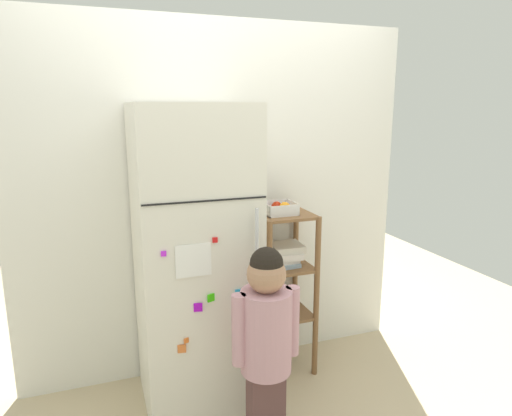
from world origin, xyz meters
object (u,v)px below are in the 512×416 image
(refrigerator, at_px, (195,260))
(child_standing, at_px, (266,331))
(fruit_bin, at_px, (280,209))
(pantry_shelf_unit, at_px, (283,273))

(refrigerator, xyz_separation_m, child_standing, (0.23, -0.53, -0.22))
(fruit_bin, bearing_deg, pantry_shelf_unit, 6.35)
(refrigerator, bearing_deg, child_standing, -66.73)
(pantry_shelf_unit, xyz_separation_m, fruit_bin, (-0.02, -0.00, 0.43))
(child_standing, distance_m, pantry_shelf_unit, 0.76)
(refrigerator, height_order, child_standing, refrigerator)
(refrigerator, distance_m, child_standing, 0.62)
(fruit_bin, bearing_deg, refrigerator, -167.22)
(child_standing, height_order, pantry_shelf_unit, child_standing)
(pantry_shelf_unit, distance_m, fruit_bin, 0.43)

